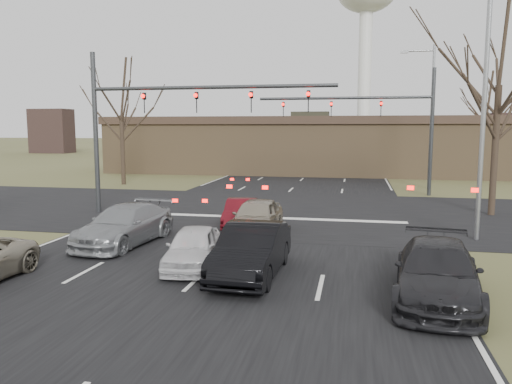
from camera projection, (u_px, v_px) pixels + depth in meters
ground at (155, 320)px, 11.26m from camera, size 360.00×360.00×0.00m
road_main at (324, 159)px, 69.60m from camera, size 14.00×300.00×0.02m
road_cross at (269, 211)px, 25.84m from camera, size 200.00×14.00×0.02m
building at (331, 145)px, 47.48m from camera, size 42.40×10.40×5.30m
water_tower at (367, 0)px, 122.23m from camera, size 15.00×15.00×44.50m
mast_arm_near at (156, 112)px, 24.27m from camera, size 12.12×0.24×8.00m
mast_arm_far at (386, 116)px, 31.78m from camera, size 11.12×0.24×8.00m
streetlight_right_near at (480, 93)px, 18.55m from camera, size 2.34×0.25×10.00m
streetlight_right_far at (429, 109)px, 34.98m from camera, size 2.34×0.25×10.00m
tree_right_near at (502, 30)px, 23.53m from camera, size 6.90×6.90×11.50m
tree_left_far at (120, 87)px, 37.16m from camera, size 5.70×5.70×9.50m
tree_right_far at (488, 96)px, 41.48m from camera, size 5.40×5.40×9.00m
car_white_sedan at (193, 247)px, 15.40m from camera, size 1.99×3.88×1.27m
car_black_hatch at (252, 250)px, 14.49m from camera, size 1.71×4.66×1.52m
car_charcoal_sedan at (437, 272)px, 12.44m from camera, size 2.60×5.17×1.44m
car_grey_ahead at (124, 225)px, 18.48m from camera, size 2.56×5.17×1.44m
car_red_ahead at (241, 213)px, 21.77m from camera, size 1.66×3.77×1.20m
car_silver_ahead at (256, 217)px, 20.03m from camera, size 1.79×4.33×1.47m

